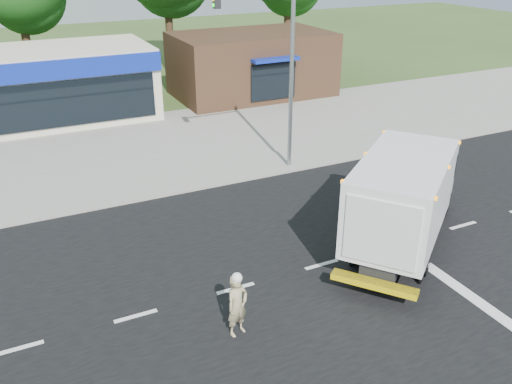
{
  "coord_description": "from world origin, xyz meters",
  "views": [
    {
      "loc": [
        -8.24,
        -12.28,
        9.41
      ],
      "look_at": [
        -1.08,
        2.58,
        1.7
      ],
      "focal_mm": 38.0,
      "sensor_mm": 36.0,
      "label": 1
    }
  ],
  "objects": [
    {
      "name": "ems_box_truck",
      "position": [
        3.14,
        0.01,
        1.95
      ],
      "size": [
        7.44,
        6.58,
        3.38
      ],
      "rotation": [
        0.0,
        0.0,
        0.67
      ],
      "color": "black",
      "rests_on": "ground"
    },
    {
      "name": "road_asphalt",
      "position": [
        0.0,
        0.0,
        0.0
      ],
      "size": [
        60.0,
        14.0,
        0.02
      ],
      "primitive_type": "cube",
      "color": "black",
      "rests_on": "ground"
    },
    {
      "name": "parking_apron",
      "position": [
        0.0,
        14.0,
        0.01
      ],
      "size": [
        60.0,
        9.0,
        0.02
      ],
      "primitive_type": "cube",
      "color": "gray",
      "rests_on": "ground"
    },
    {
      "name": "lane_markings",
      "position": [
        1.35,
        -1.35,
        0.02
      ],
      "size": [
        55.2,
        7.0,
        0.01
      ],
      "color": "silver",
      "rests_on": "road_asphalt"
    },
    {
      "name": "emergency_worker",
      "position": [
        -3.74,
        -1.84,
        0.92
      ],
      "size": [
        0.74,
        0.6,
        1.87
      ],
      "rotation": [
        0.0,
        0.0,
        0.31
      ],
      "color": "tan",
      "rests_on": "ground"
    },
    {
      "name": "traffic_signal_pole",
      "position": [
        2.35,
        7.6,
        4.92
      ],
      "size": [
        3.51,
        0.25,
        8.0
      ],
      "color": "gray",
      "rests_on": "ground"
    },
    {
      "name": "sidewalk",
      "position": [
        0.0,
        8.2,
        0.06
      ],
      "size": [
        60.0,
        2.4,
        0.12
      ],
      "primitive_type": "cube",
      "color": "gray",
      "rests_on": "ground"
    },
    {
      "name": "brown_storefront",
      "position": [
        7.0,
        19.98,
        2.0
      ],
      "size": [
        10.0,
        6.7,
        4.0
      ],
      "color": "#382316",
      "rests_on": "ground"
    },
    {
      "name": "ground",
      "position": [
        0.0,
        0.0,
        0.0
      ],
      "size": [
        120.0,
        120.0,
        0.0
      ],
      "primitive_type": "plane",
      "color": "#385123",
      "rests_on": "ground"
    }
  ]
}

